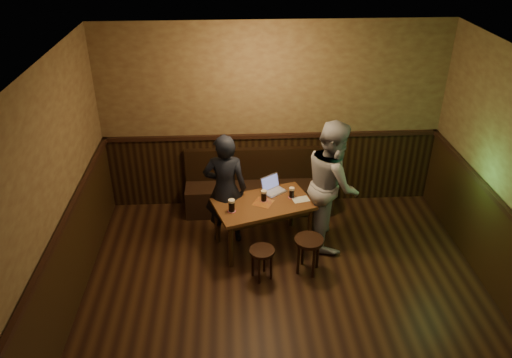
{
  "coord_description": "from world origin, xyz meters",
  "views": [
    {
      "loc": [
        -0.63,
        -3.77,
        4.17
      ],
      "look_at": [
        -0.32,
        1.72,
        1.1
      ],
      "focal_mm": 35.0,
      "sensor_mm": 36.0,
      "label": 1
    }
  ],
  "objects_px": {
    "pub_table": "(263,208)",
    "laptop": "(273,187)",
    "person_grey": "(332,184)",
    "bench": "(259,191)",
    "pint_mid": "(264,196)",
    "person_suit": "(225,189)",
    "stool_right": "(309,245)",
    "stool_left": "(262,255)",
    "pint_right": "(292,193)",
    "pint_left": "(232,205)"
  },
  "relations": [
    {
      "from": "bench",
      "to": "stool_left",
      "type": "height_order",
      "value": "bench"
    },
    {
      "from": "pint_left",
      "to": "pint_right",
      "type": "bearing_deg",
      "value": 20.34
    },
    {
      "from": "pub_table",
      "to": "laptop",
      "type": "height_order",
      "value": "laptop"
    },
    {
      "from": "bench",
      "to": "pint_left",
      "type": "distance_m",
      "value": 1.27
    },
    {
      "from": "pint_left",
      "to": "pint_right",
      "type": "distance_m",
      "value": 0.86
    },
    {
      "from": "pint_right",
      "to": "laptop",
      "type": "relative_size",
      "value": 0.39
    },
    {
      "from": "pint_left",
      "to": "laptop",
      "type": "bearing_deg",
      "value": 40.26
    },
    {
      "from": "stool_left",
      "to": "laptop",
      "type": "xyz_separation_m",
      "value": [
        0.21,
        0.99,
        0.39
      ]
    },
    {
      "from": "person_suit",
      "to": "laptop",
      "type": "bearing_deg",
      "value": -167.0
    },
    {
      "from": "pint_mid",
      "to": "person_grey",
      "type": "relative_size",
      "value": 0.09
    },
    {
      "from": "bench",
      "to": "person_suit",
      "type": "height_order",
      "value": "person_suit"
    },
    {
      "from": "pub_table",
      "to": "stool_left",
      "type": "height_order",
      "value": "pub_table"
    },
    {
      "from": "laptop",
      "to": "pint_right",
      "type": "bearing_deg",
      "value": -72.38
    },
    {
      "from": "stool_right",
      "to": "bench",
      "type": "bearing_deg",
      "value": 109.36
    },
    {
      "from": "person_grey",
      "to": "stool_left",
      "type": "bearing_deg",
      "value": 128.72
    },
    {
      "from": "stool_right",
      "to": "pint_mid",
      "type": "height_order",
      "value": "pint_mid"
    },
    {
      "from": "stool_left",
      "to": "stool_right",
      "type": "distance_m",
      "value": 0.61
    },
    {
      "from": "bench",
      "to": "pub_table",
      "type": "xyz_separation_m",
      "value": [
        0.0,
        -0.93,
        0.28
      ]
    },
    {
      "from": "stool_right",
      "to": "pint_mid",
      "type": "bearing_deg",
      "value": 129.29
    },
    {
      "from": "pint_left",
      "to": "pint_mid",
      "type": "distance_m",
      "value": 0.49
    },
    {
      "from": "stool_right",
      "to": "laptop",
      "type": "distance_m",
      "value": 1.03
    },
    {
      "from": "person_suit",
      "to": "bench",
      "type": "bearing_deg",
      "value": -121.17
    },
    {
      "from": "bench",
      "to": "stool_left",
      "type": "xyz_separation_m",
      "value": [
        -0.06,
        -1.62,
        0.03
      ]
    },
    {
      "from": "stool_left",
      "to": "pint_mid",
      "type": "height_order",
      "value": "pint_mid"
    },
    {
      "from": "stool_left",
      "to": "pint_right",
      "type": "bearing_deg",
      "value": 60.69
    },
    {
      "from": "stool_left",
      "to": "pint_right",
      "type": "relative_size",
      "value": 2.88
    },
    {
      "from": "pint_left",
      "to": "person_grey",
      "type": "distance_m",
      "value": 1.37
    },
    {
      "from": "pub_table",
      "to": "person_suit",
      "type": "xyz_separation_m",
      "value": [
        -0.5,
        0.18,
        0.21
      ]
    },
    {
      "from": "stool_left",
      "to": "pint_left",
      "type": "relative_size",
      "value": 2.47
    },
    {
      "from": "pint_mid",
      "to": "person_suit",
      "type": "bearing_deg",
      "value": 165.88
    },
    {
      "from": "pint_right",
      "to": "laptop",
      "type": "bearing_deg",
      "value": 143.09
    },
    {
      "from": "laptop",
      "to": "person_suit",
      "type": "relative_size",
      "value": 0.24
    },
    {
      "from": "pint_mid",
      "to": "person_suit",
      "type": "distance_m",
      "value": 0.53
    },
    {
      "from": "laptop",
      "to": "person_suit",
      "type": "xyz_separation_m",
      "value": [
        -0.65,
        -0.12,
        0.06
      ]
    },
    {
      "from": "bench",
      "to": "pint_mid",
      "type": "distance_m",
      "value": 0.99
    },
    {
      "from": "stool_right",
      "to": "person_suit",
      "type": "bearing_deg",
      "value": 143.35
    },
    {
      "from": "stool_right",
      "to": "laptop",
      "type": "height_order",
      "value": "laptop"
    },
    {
      "from": "bench",
      "to": "laptop",
      "type": "distance_m",
      "value": 0.77
    },
    {
      "from": "pint_mid",
      "to": "laptop",
      "type": "distance_m",
      "value": 0.29
    },
    {
      "from": "pub_table",
      "to": "pint_right",
      "type": "xyz_separation_m",
      "value": [
        0.39,
        0.12,
        0.16
      ]
    },
    {
      "from": "pub_table",
      "to": "person_grey",
      "type": "height_order",
      "value": "person_grey"
    },
    {
      "from": "pub_table",
      "to": "person_grey",
      "type": "xyz_separation_m",
      "value": [
        0.92,
        0.08,
        0.3
      ]
    },
    {
      "from": "stool_left",
      "to": "person_grey",
      "type": "xyz_separation_m",
      "value": [
        0.98,
        0.77,
        0.55
      ]
    },
    {
      "from": "stool_right",
      "to": "person_grey",
      "type": "height_order",
      "value": "person_grey"
    },
    {
      "from": "laptop",
      "to": "person_grey",
      "type": "bearing_deg",
      "value": -51.23
    },
    {
      "from": "person_suit",
      "to": "pint_mid",
      "type": "bearing_deg",
      "value": 168.22
    },
    {
      "from": "person_grey",
      "to": "pint_mid",
      "type": "bearing_deg",
      "value": 92.72
    },
    {
      "from": "pint_right",
      "to": "person_suit",
      "type": "xyz_separation_m",
      "value": [
        -0.89,
        0.06,
        0.04
      ]
    },
    {
      "from": "pint_right",
      "to": "person_grey",
      "type": "relative_size",
      "value": 0.08
    },
    {
      "from": "person_grey",
      "to": "bench",
      "type": "bearing_deg",
      "value": 48.12
    }
  ]
}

